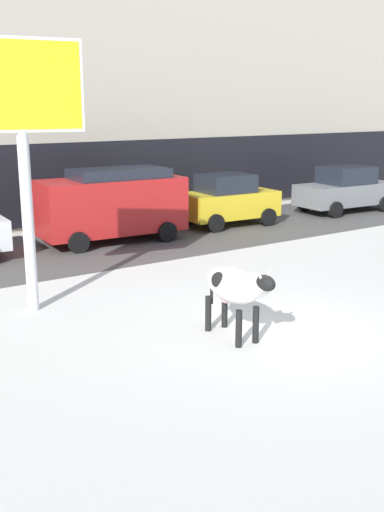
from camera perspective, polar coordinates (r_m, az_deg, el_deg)
The scene contains 9 objects.
ground_plane at distance 11.89m, azimuth 8.84°, elevation -7.31°, with size 120.00×120.00×0.00m, color silver.
road_strip at distance 19.07m, azimuth -9.66°, elevation 0.81°, with size 60.00×5.60×0.01m, color #514F4C.
building_facade at distance 24.50m, azimuth -16.78°, elevation 18.57°, with size 44.00×6.10×13.00m.
cow_holstein at distance 11.33m, azimuth 3.86°, elevation -2.90°, with size 0.64×1.90×1.54m.
billboard at distance 12.86m, azimuth -15.75°, elevation 13.61°, with size 2.52×0.62×5.56m.
car_red_van at distance 19.59m, azimuth -7.51°, elevation 4.93°, with size 4.70×2.32×2.32m.
car_yellow_hatchback at distance 22.18m, azimuth 3.39°, elevation 5.25°, with size 3.59×2.08×1.86m.
car_grey_sedan at distance 25.81m, azimuth 14.15°, elevation 6.04°, with size 4.29×2.16×1.84m.
pedestrian_near_billboard at distance 25.96m, azimuth 3.59°, elevation 6.42°, with size 0.36×0.24×1.73m.
Camera 1 is at (-7.65, -8.03, 4.28)m, focal length 42.80 mm.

